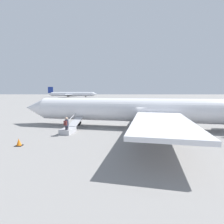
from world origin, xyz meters
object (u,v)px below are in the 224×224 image
(airplane_main, at_px, (155,110))
(passenger, at_px, (67,125))
(airplane_far_center, at_px, (71,94))
(boarding_stairs, at_px, (70,129))

(airplane_main, height_order, passenger, airplane_main)
(airplane_main, bearing_deg, passenger, 30.41)
(airplane_main, xyz_separation_m, passenger, (9.21, 3.34, -1.10))
(airplane_far_center, xyz_separation_m, passenger, (-33.16, 129.14, -1.54))
(airplane_main, bearing_deg, boarding_stairs, 24.11)
(airplane_main, relative_size, passenger, 18.38)
(airplane_far_center, distance_m, passenger, 133.34)
(boarding_stairs, height_order, passenger, passenger)
(boarding_stairs, bearing_deg, airplane_far_center, 24.97)
(airplane_main, distance_m, boarding_stairs, 9.65)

